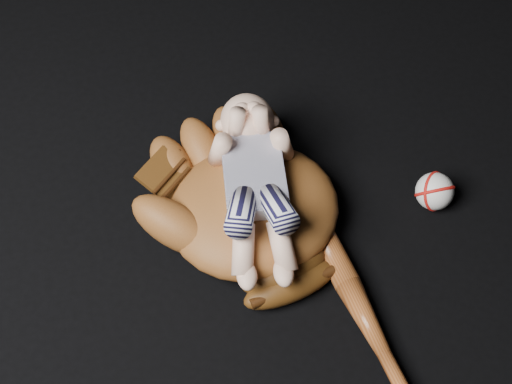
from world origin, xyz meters
TOP-DOWN VIEW (x-y plane):
  - baseball_glove at (0.06, 0.09)m, footprint 0.44×0.48m
  - newborn_baby at (0.06, 0.08)m, footprint 0.22×0.38m
  - baseball_bat at (0.18, -0.10)m, footprint 0.10×0.48m
  - baseball at (0.38, 0.05)m, footprint 0.09×0.09m

SIDE VIEW (x-z plane):
  - baseball_bat at x=0.18m, z-range 0.00..0.04m
  - baseball at x=0.38m, z-range 0.00..0.07m
  - baseball_glove at x=0.06m, z-range 0.00..0.13m
  - newborn_baby at x=0.06m, z-range 0.05..0.19m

